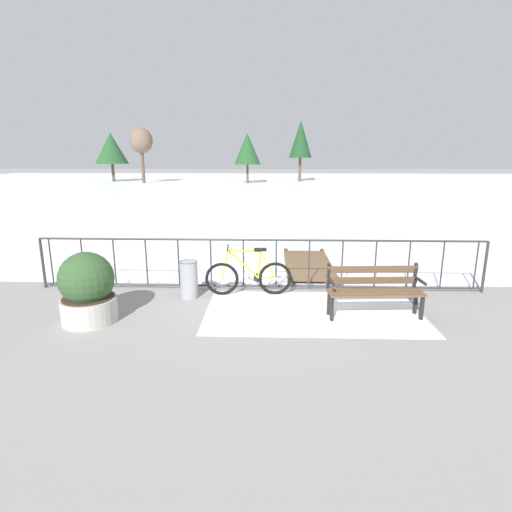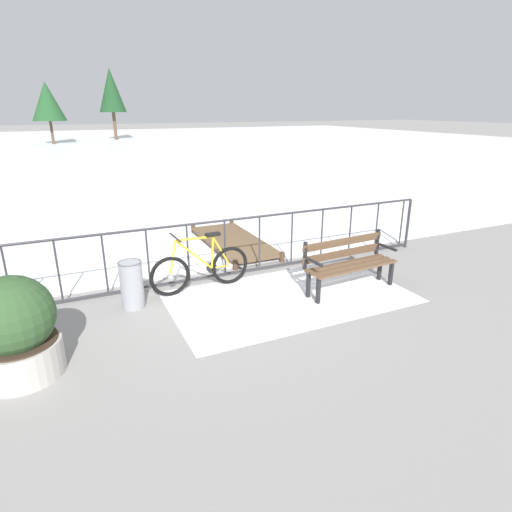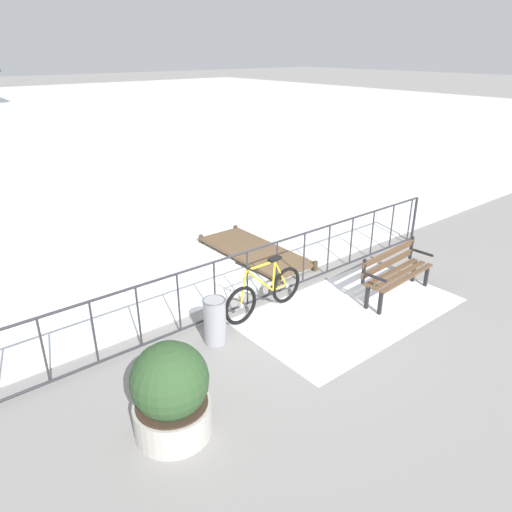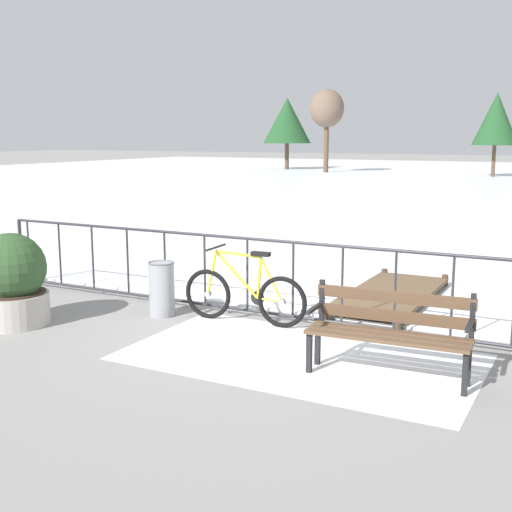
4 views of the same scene
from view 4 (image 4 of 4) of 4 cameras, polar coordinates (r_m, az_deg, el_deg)
ground_plane at (r=8.71m, az=1.18°, el=-5.48°), size 160.00×160.00×0.00m
snow_patch at (r=7.28m, az=3.85°, el=-8.70°), size 3.79×2.13×0.01m
railing_fence at (r=8.58m, az=1.20°, el=-1.88°), size 9.06×0.06×1.07m
bicycle_near_railing at (r=8.45m, az=-1.01°, el=-3.40°), size 1.71×0.52×0.97m
park_bench at (r=6.70m, az=11.50°, el=-6.01°), size 1.63×0.59×0.89m
planter_with_shrub at (r=8.90m, az=-20.39°, el=-2.06°), size 0.90×0.90×1.18m
trash_bin at (r=8.88m, az=-8.15°, el=-2.79°), size 0.35×0.35×0.73m
wooden_dock at (r=9.76m, az=11.54°, el=-3.23°), size 1.10×2.77×0.20m
tree_far_west at (r=47.78m, az=2.71°, el=11.60°), size 3.38×3.38×5.04m
tree_west_mid at (r=41.25m, az=20.05°, el=11.07°), size 2.61×2.61×4.85m
tree_centre at (r=43.83m, az=6.15°, el=12.49°), size 2.21×2.21×5.35m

